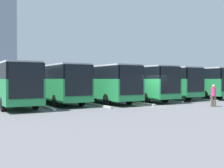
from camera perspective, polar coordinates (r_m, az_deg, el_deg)
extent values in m
plane|color=#5B5B60|center=(23.58, 7.73, -4.30)|extent=(600.00, 600.00, 0.00)
cube|color=#238447|center=(33.97, 15.50, -0.46)|extent=(2.85, 10.76, 1.74)
cube|color=black|center=(33.96, 15.51, 1.91)|extent=(2.81, 10.60, 1.07)
cube|color=silver|center=(33.98, 15.52, 2.91)|extent=(2.74, 10.33, 0.12)
cylinder|color=black|center=(32.61, 20.99, -2.02)|extent=(0.34, 0.98, 0.97)
cylinder|color=black|center=(30.95, 18.45, -2.16)|extent=(0.34, 0.98, 0.97)
cylinder|color=black|center=(37.13, 13.03, -1.61)|extent=(0.34, 0.98, 0.97)
cylinder|color=black|center=(35.69, 10.48, -1.70)|extent=(0.34, 0.98, 0.97)
cube|color=#B2B2AD|center=(31.47, 15.17, -2.84)|extent=(0.53, 7.91, 0.15)
cube|color=#238447|center=(31.66, 9.64, -0.54)|extent=(2.85, 10.76, 1.74)
cube|color=black|center=(31.65, 9.65, 2.00)|extent=(2.81, 10.60, 1.07)
cube|color=black|center=(27.73, 16.71, 0.82)|extent=(2.17, 0.12, 2.31)
cube|color=#238447|center=(27.77, 16.70, -2.14)|extent=(2.35, 0.14, 0.40)
cube|color=silver|center=(31.66, 9.65, 3.07)|extent=(2.74, 10.33, 0.12)
cylinder|color=black|center=(29.98, 15.28, -2.25)|extent=(0.34, 0.98, 0.97)
cylinder|color=black|center=(28.48, 12.20, -2.41)|extent=(0.34, 0.98, 0.97)
cylinder|color=black|center=(34.95, 7.54, -1.75)|extent=(0.34, 0.98, 0.97)
cylinder|color=black|center=(33.68, 4.61, -1.85)|extent=(0.34, 0.98, 0.97)
cube|color=#B2B2AD|center=(29.20, 8.78, -3.12)|extent=(0.53, 7.91, 0.15)
cube|color=#238447|center=(28.48, 4.70, -0.71)|extent=(2.85, 10.76, 1.74)
cube|color=black|center=(28.48, 4.70, 2.12)|extent=(2.81, 10.60, 1.07)
cube|color=black|center=(24.26, 11.91, 0.81)|extent=(2.17, 0.12, 2.31)
cube|color=#238447|center=(24.30, 11.91, -2.57)|extent=(2.35, 0.14, 0.40)
cube|color=silver|center=(28.49, 4.70, 3.31)|extent=(2.74, 10.33, 0.12)
cylinder|color=black|center=(26.57, 10.70, -2.66)|extent=(0.34, 0.98, 0.97)
cylinder|color=black|center=(25.21, 6.95, -2.85)|extent=(0.34, 0.98, 0.97)
cylinder|color=black|center=(31.87, 2.91, -2.02)|extent=(0.34, 0.98, 0.97)
cylinder|color=black|center=(30.75, -0.49, -2.13)|extent=(0.34, 0.98, 0.97)
cube|color=#B2B2AD|center=(26.08, 3.26, -3.61)|extent=(0.53, 7.91, 0.15)
cube|color=#238447|center=(26.37, -2.43, -0.85)|extent=(2.85, 10.76, 1.74)
cube|color=black|center=(26.36, -2.44, 2.20)|extent=(2.81, 10.60, 1.07)
cube|color=black|center=(21.75, 4.10, 0.80)|extent=(2.17, 0.12, 2.31)
cube|color=#238447|center=(21.80, 4.10, -2.97)|extent=(2.35, 0.14, 0.40)
cube|color=silver|center=(26.37, -2.44, 3.49)|extent=(2.74, 10.33, 0.12)
cylinder|color=black|center=(24.11, 3.51, -3.02)|extent=(0.34, 0.98, 0.97)
cylinder|color=black|center=(22.99, -1.01, -3.22)|extent=(0.34, 0.98, 0.97)
cylinder|color=black|center=(29.84, -3.52, -2.23)|extent=(0.34, 0.98, 0.97)
cylinder|color=black|center=(28.94, -7.38, -2.34)|extent=(0.34, 0.98, 0.97)
cube|color=#B2B2AD|center=(24.08, -4.71, -4.01)|extent=(0.53, 7.91, 0.15)
cube|color=#238447|center=(25.60, -11.42, -0.93)|extent=(2.85, 10.76, 1.74)
cube|color=black|center=(25.59, -11.44, 2.22)|extent=(2.81, 10.60, 1.07)
cube|color=black|center=(20.58, -6.69, 0.78)|extent=(2.17, 0.12, 2.31)
cube|color=#238447|center=(20.63, -6.67, -3.20)|extent=(2.35, 0.14, 0.40)
cube|color=silver|center=(25.61, -11.44, 3.54)|extent=(2.74, 10.33, 0.12)
cylinder|color=black|center=(22.95, -6.21, -3.23)|extent=(0.34, 0.98, 0.97)
cylinder|color=black|center=(22.17, -11.35, -3.40)|extent=(0.34, 0.98, 0.97)
cylinder|color=black|center=(29.12, -11.47, -2.33)|extent=(0.34, 0.98, 0.97)
cylinder|color=black|center=(28.50, -15.61, -2.42)|extent=(0.34, 0.98, 0.97)
cube|color=#B2B2AD|center=(23.51, -14.62, -4.16)|extent=(0.53, 7.91, 0.15)
cube|color=#238447|center=(23.71, -19.87, -1.13)|extent=(2.85, 10.76, 1.74)
cube|color=black|center=(23.70, -19.89, 2.26)|extent=(2.81, 10.60, 1.07)
cube|color=black|center=(18.45, -16.96, 0.71)|extent=(2.17, 0.12, 2.31)
cube|color=#238447|center=(18.50, -16.93, -3.74)|extent=(2.35, 0.14, 0.40)
cube|color=silver|center=(23.72, -19.90, 3.70)|extent=(2.74, 10.33, 0.12)
cylinder|color=black|center=(20.76, -15.29, -3.72)|extent=(0.34, 0.98, 0.97)
cylinder|color=black|center=(20.32, -21.23, -3.85)|extent=(0.34, 0.98, 0.97)
cylinder|color=black|center=(27.20, -18.83, -2.61)|extent=(0.34, 0.98, 0.97)
cylinder|color=brown|center=(23.50, 20.15, -3.34)|extent=(0.27, 0.27, 0.85)
cylinder|color=brown|center=(23.45, 19.64, -3.35)|extent=(0.27, 0.27, 0.85)
cylinder|color=#D13375|center=(23.43, 19.91, -1.50)|extent=(0.55, 0.55, 0.67)
sphere|color=tan|center=(23.42, 19.92, -0.40)|extent=(0.23, 0.23, 0.23)
cube|color=beige|center=(44.64, -12.37, 0.90)|extent=(34.49, 9.09, 4.18)
cube|color=silver|center=(50.40, -14.70, 3.00)|extent=(34.49, 3.00, 0.24)
cylinder|color=slate|center=(56.15, -3.19, 0.83)|extent=(0.20, 0.20, 3.93)
cube|color=#7F8EA3|center=(252.62, -20.70, 9.00)|extent=(14.12, 14.12, 74.68)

